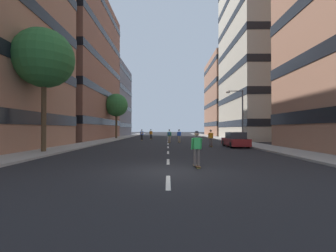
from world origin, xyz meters
TOP-DOWN VIEW (x-y plane):
  - ground_plane at (0.00, 28.89)m, footprint 173.33×173.33m
  - sidewalk_left at (-9.55, 32.50)m, footprint 2.94×79.44m
  - sidewalk_right at (9.55, 32.50)m, footprint 2.94×79.44m
  - lane_markings at (0.00, 30.50)m, footprint 0.16×67.20m
  - building_left_mid at (-19.46, 30.77)m, footprint 17.02×22.76m
  - building_left_far at (-19.46, 50.60)m, footprint 17.02×17.14m
  - building_right_mid at (19.46, 30.77)m, footprint 17.02×18.09m
  - building_right_far at (19.46, 50.60)m, footprint 17.02×17.92m
  - parked_car_near at (6.88, 13.37)m, footprint 1.82×4.40m
  - street_tree_near at (-9.55, 32.25)m, footprint 4.19×4.19m
  - street_tree_mid at (-9.55, 7.51)m, footprint 4.49×4.49m
  - streetlamp_right at (8.88, 18.36)m, footprint 2.13×0.30m
  - skater_0 at (-4.20, 26.60)m, footprint 0.56×0.92m
  - skater_1 at (1.39, 1.06)m, footprint 0.55×0.92m
  - skater_2 at (0.17, 20.60)m, footprint 0.57×0.92m
  - skater_3 at (1.52, 21.45)m, footprint 0.56×0.92m
  - skater_4 at (4.44, 13.74)m, footprint 0.54×0.91m
  - skater_5 at (-3.01, 30.20)m, footprint 0.55×0.91m

SIDE VIEW (x-z plane):
  - ground_plane at x=0.00m, z-range 0.00..0.00m
  - lane_markings at x=0.00m, z-range 0.00..0.01m
  - sidewalk_left at x=-9.55m, z-range 0.00..0.14m
  - sidewalk_right at x=9.55m, z-range 0.00..0.14m
  - parked_car_near at x=6.88m, z-range -0.06..1.46m
  - skater_1 at x=1.39m, z-range 0.10..1.87m
  - skater_3 at x=1.52m, z-range 0.10..1.87m
  - skater_4 at x=4.44m, z-range 0.10..1.87m
  - skater_5 at x=-3.01m, z-range 0.10..1.87m
  - skater_0 at x=-4.20m, z-range 0.13..1.90m
  - skater_2 at x=0.17m, z-range 0.13..1.90m
  - streetlamp_right at x=8.88m, z-range 0.89..7.39m
  - street_tree_near at x=-9.55m, z-range 2.10..10.28m
  - street_tree_mid at x=-9.55m, z-range 2.56..11.97m
  - building_left_far at x=-19.46m, z-range 0.09..18.41m
  - building_right_far at x=19.46m, z-range 0.09..20.30m
  - building_left_mid at x=-19.46m, z-range 0.09..25.56m
  - building_right_mid at x=19.46m, z-range 0.09..31.78m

